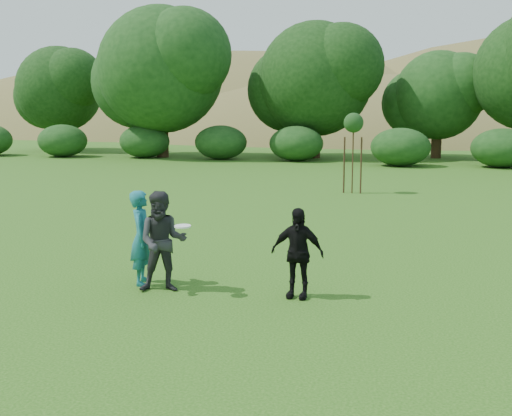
{
  "coord_description": "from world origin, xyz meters",
  "views": [
    {
      "loc": [
        3.51,
        -8.9,
        3.07
      ],
      "look_at": [
        0.0,
        3.0,
        1.1
      ],
      "focal_mm": 45.0,
      "sensor_mm": 36.0,
      "label": 1
    }
  ],
  "objects_px": {
    "player_teal": "(142,238)",
    "player_grey": "(163,242)",
    "player_black": "(297,253)",
    "sapling": "(354,125)"
  },
  "relations": [
    {
      "from": "player_teal",
      "to": "sapling",
      "type": "relative_size",
      "value": 0.58
    },
    {
      "from": "player_teal",
      "to": "player_grey",
      "type": "relative_size",
      "value": 0.97
    },
    {
      "from": "sapling",
      "to": "player_black",
      "type": "bearing_deg",
      "value": -85.94
    },
    {
      "from": "player_grey",
      "to": "player_black",
      "type": "bearing_deg",
      "value": -12.2
    },
    {
      "from": "player_teal",
      "to": "player_grey",
      "type": "height_order",
      "value": "player_grey"
    },
    {
      "from": "player_teal",
      "to": "player_grey",
      "type": "xyz_separation_m",
      "value": [
        0.54,
        -0.32,
        0.02
      ]
    },
    {
      "from": "player_teal",
      "to": "sapling",
      "type": "bearing_deg",
      "value": -24.78
    },
    {
      "from": "player_grey",
      "to": "player_black",
      "type": "xyz_separation_m",
      "value": [
        2.23,
        0.28,
        -0.11
      ]
    },
    {
      "from": "player_teal",
      "to": "player_black",
      "type": "relative_size",
      "value": 1.11
    },
    {
      "from": "player_grey",
      "to": "player_teal",
      "type": "bearing_deg",
      "value": 130.0
    }
  ]
}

